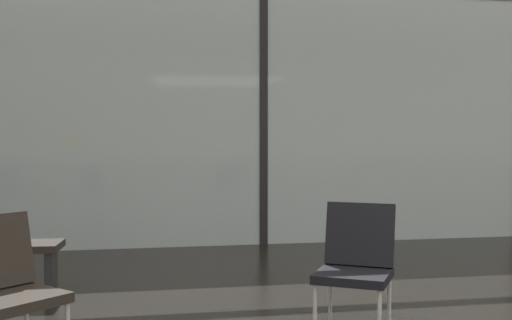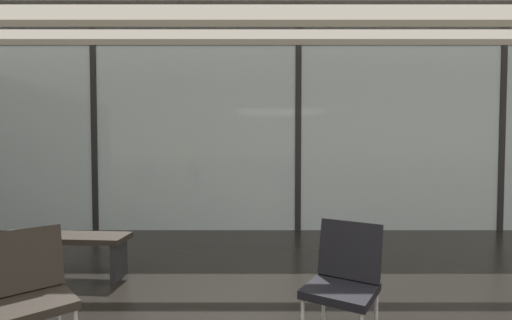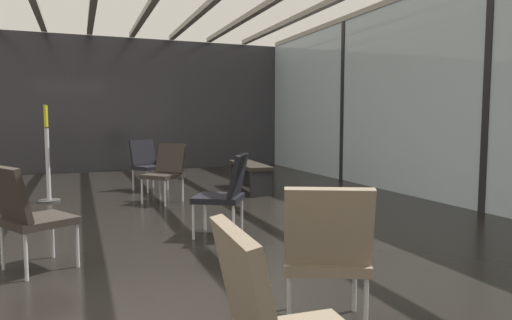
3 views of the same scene
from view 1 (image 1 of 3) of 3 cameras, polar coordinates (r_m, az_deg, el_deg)
glass_curtain_wall at (r=7.76m, az=0.64°, el=3.90°), size 14.00×0.08×3.17m
window_mullion_1 at (r=7.76m, az=0.64°, el=3.90°), size 0.10×0.12×3.17m
parked_airplane at (r=13.07m, az=-10.03°, el=5.32°), size 14.22×4.20×4.20m
lounge_chair_2 at (r=3.96m, az=-22.10°, el=-10.28°), size 0.71×0.71×0.87m
lounge_chair_5 at (r=4.36m, az=9.21°, el=-9.03°), size 0.68×0.70×0.87m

